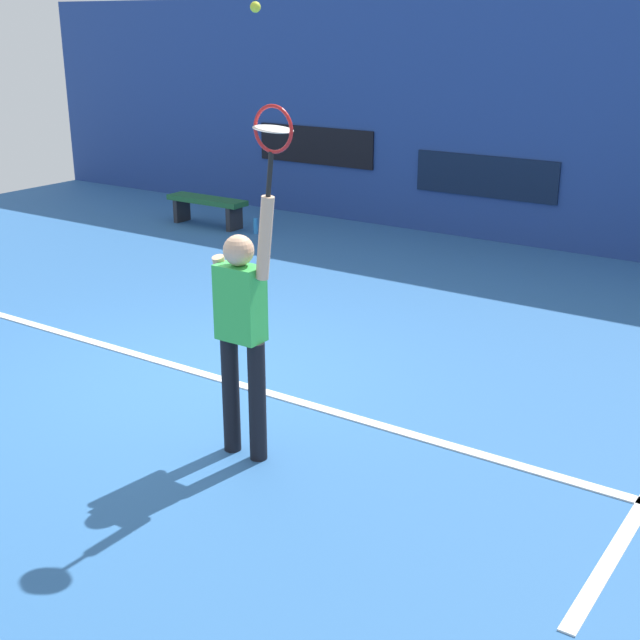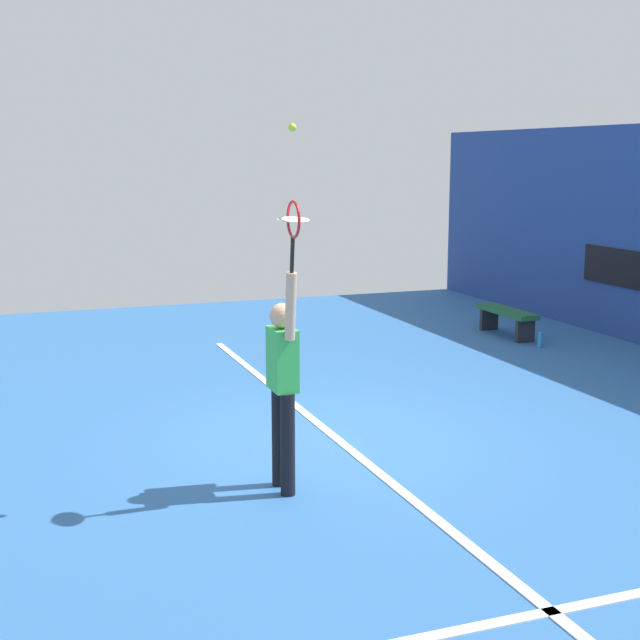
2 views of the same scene
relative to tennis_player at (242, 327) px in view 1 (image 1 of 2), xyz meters
The scene contains 10 objects.
ground_plane 1.85m from the tennis_player, 145.30° to the left, with size 18.00×18.00×0.00m, color #2D609E.
back_wall 7.43m from the tennis_player, 99.94° to the left, with size 18.00×0.20×3.43m, color navy.
sponsor_banner_center 7.28m from the tennis_player, 100.11° to the left, with size 2.20×0.03×0.60m, color #0C1933.
sponsor_banner_portside 8.35m from the tennis_player, 120.83° to the left, with size 2.20×0.03×0.60m, color black.
court_baseline 1.89m from the tennis_player, 143.02° to the left, with size 10.00×0.10×0.01m, color white.
tennis_player is the anchor object (origin of this frame).
tennis_racket 1.42m from the tennis_player, ahead, with size 0.35×0.27×0.62m.
tennis_ball 2.16m from the tennis_player, 16.38° to the left, with size 0.07×0.07×0.07m, color #CCE033.
court_bench 7.72m from the tennis_player, 133.34° to the left, with size 1.40×0.36×0.45m.
water_bottle 7.11m from the tennis_player, 127.61° to the left, with size 0.07×0.07×0.24m, color #338CD8.
Camera 1 is at (4.96, -5.32, 3.08)m, focal length 47.89 mm.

